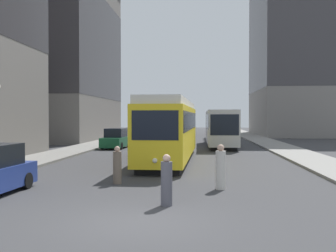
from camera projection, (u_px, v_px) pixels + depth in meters
The scene contains 11 objects.
ground_plane at pixel (138, 222), 10.62m from camera, with size 200.00×200.00×0.00m, color #38383A.
sidewalk_left at pixel (119, 139), 51.20m from camera, with size 3.17×120.00×0.15m, color gray.
sidewalk_right at pixel (258, 139), 49.73m from camera, with size 3.17×120.00×0.15m, color gray.
streetcar at pixel (171, 128), 25.63m from camera, with size 3.00×14.65×3.89m.
transit_bus at pixel (220, 126), 38.44m from camera, with size 2.68×12.87×3.45m.
parked_car_left_mid at pixel (116, 139), 36.00m from camera, with size 2.02×4.62×1.82m.
pedestrian_crossing_near at pixel (167, 182), 12.59m from camera, with size 0.37×0.37×1.64m.
pedestrian_crossing_far at pixel (117, 166), 16.74m from camera, with size 0.36×0.36×1.60m.
pedestrian_on_sidewalk at pixel (221, 168), 15.44m from camera, with size 0.39×0.39×1.76m.
building_left_midblock at pixel (62, 53), 50.41m from camera, with size 11.49×21.34×21.42m.
building_right_corner at pixel (294, 42), 62.12m from camera, with size 12.13×20.61×28.51m.
Camera 1 is at (1.68, -10.45, 2.81)m, focal length 42.40 mm.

